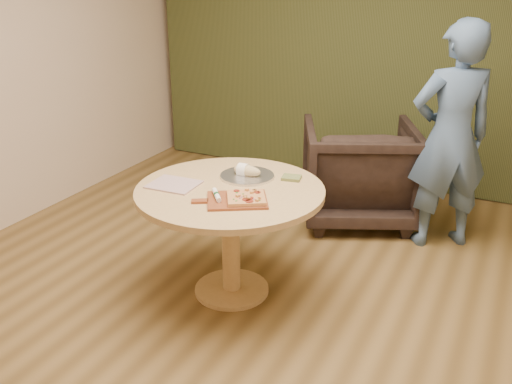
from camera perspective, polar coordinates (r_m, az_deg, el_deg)
The scene contains 12 objects.
room_shell at distance 2.86m, azimuth -0.97°, elevation 8.57°, with size 5.04×6.04×2.84m.
curtain at distance 5.56m, azimuth 13.20°, elevation 14.70°, with size 4.80×0.14×2.78m, color #303719.
pedestal_table at distance 3.62m, azimuth -2.58°, elevation -1.67°, with size 1.19×1.19×0.75m.
pizza_paddle at distance 3.37m, azimuth -2.08°, elevation -0.82°, with size 0.47×0.42×0.01m.
flatbread_pizza at distance 3.35m, azimuth -0.97°, elevation -0.58°, with size 0.30×0.30×0.04m.
cutlery_roll at distance 3.39m, azimuth -3.96°, elevation -0.29°, with size 0.14×0.17×0.03m.
newspaper at distance 3.65m, azimuth -8.21°, elevation 0.75°, with size 0.30×0.25×0.01m, color silver.
serving_tray at distance 3.75m, azimuth -0.89°, elevation 1.63°, with size 0.36×0.36×0.02m.
bread_roll at distance 3.74m, azimuth -1.01°, elevation 2.17°, with size 0.19×0.09×0.09m.
green_packet at distance 3.71m, azimuth 3.56°, elevation 1.43°, with size 0.12×0.10×0.02m, color #505C29.
armchair at distance 4.84m, azimuth 10.27°, elevation 2.41°, with size 0.90×0.84×0.93m, color black.
person_standing at distance 4.46m, azimuth 18.86°, elevation 5.16°, with size 0.63×0.41×1.72m, color #4A688E.
Camera 1 is at (1.27, -2.48, 2.08)m, focal length 40.00 mm.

